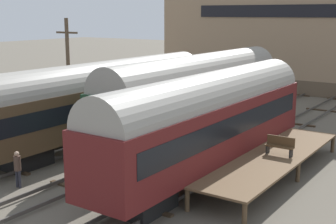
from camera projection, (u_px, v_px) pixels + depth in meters
name	position (u px, v px, depth m)	size (l,w,h in m)	color
ground_plane	(115.00, 170.00, 23.81)	(200.00, 200.00, 0.00)	#60594C
track_left	(56.00, 154.00, 26.15)	(2.60, 60.00, 0.26)	#4C4742
track_middle	(114.00, 168.00, 23.78)	(2.60, 60.00, 0.26)	#4C4742
track_right	(185.00, 185.00, 21.42)	(2.60, 60.00, 0.26)	#4C4742
train_car_maroon	(210.00, 117.00, 22.61)	(2.89, 16.35, 5.10)	black
train_car_green	(199.00, 90.00, 29.89)	(3.07, 18.06, 5.32)	black
train_car_brown	(103.00, 96.00, 28.80)	(2.85, 18.84, 4.98)	black
station_platform	(273.00, 157.00, 22.71)	(2.82, 12.00, 1.05)	brown
bench	(280.00, 145.00, 22.79)	(1.40, 0.40, 0.91)	brown
person_worker	(17.00, 166.00, 21.24)	(0.32, 0.32, 1.73)	#282833
utility_pole	(69.00, 75.00, 29.99)	(1.80, 0.24, 7.56)	#473828
warehouse_building	(323.00, 18.00, 48.33)	(32.53, 10.80, 14.68)	brown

